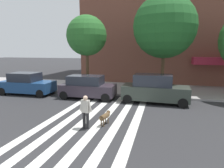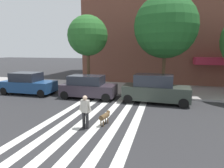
% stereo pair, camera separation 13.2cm
% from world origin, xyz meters
% --- Properties ---
extents(ground_plane, '(160.00, 160.00, 0.00)m').
position_xyz_m(ground_plane, '(0.00, 6.02, 0.00)').
color(ground_plane, '#2B2B2D').
extents(sidewalk_far, '(80.00, 6.00, 0.15)m').
position_xyz_m(sidewalk_far, '(0.00, 15.04, 0.07)').
color(sidewalk_far, '#9B9695').
rests_on(sidewalk_far, ground_plane).
extents(crosswalk_stripes, '(4.95, 11.44, 0.01)m').
position_xyz_m(crosswalk_stripes, '(0.96, 6.02, 0.00)').
color(crosswalk_stripes, silver).
rests_on(crosswalk_stripes, ground_plane).
extents(parked_car_near_curb, '(4.60, 2.08, 1.88)m').
position_xyz_m(parked_car_near_curb, '(-6.83, 10.72, 0.90)').
color(parked_car_near_curb, navy).
rests_on(parked_car_near_curb, ground_plane).
extents(parked_car_behind_first, '(4.34, 2.00, 1.82)m').
position_xyz_m(parked_car_behind_first, '(-1.23, 10.72, 0.90)').
color(parked_car_behind_first, '#332A35').
rests_on(parked_car_behind_first, ground_plane).
extents(parked_car_third_in_line, '(4.75, 2.03, 2.06)m').
position_xyz_m(parked_car_third_in_line, '(3.98, 10.73, 0.99)').
color(parked_car_third_in_line, '#323A33').
rests_on(parked_car_third_in_line, ground_plane).
extents(street_tree_nearest, '(3.51, 3.51, 6.64)m').
position_xyz_m(street_tree_nearest, '(-2.08, 12.92, 5.02)').
color(street_tree_nearest, '#4C3823').
rests_on(street_tree_nearest, sidewalk_far).
extents(street_tree_middle, '(5.04, 5.04, 8.00)m').
position_xyz_m(street_tree_middle, '(4.48, 13.23, 5.62)').
color(street_tree_middle, '#4C3823').
rests_on(street_tree_middle, sidewalk_far).
extents(pedestrian_dog_walker, '(0.71, 0.31, 1.64)m').
position_xyz_m(pedestrian_dog_walker, '(0.98, 5.03, 0.93)').
color(pedestrian_dog_walker, black).
rests_on(pedestrian_dog_walker, ground_plane).
extents(dog_on_leash, '(0.39, 1.07, 0.65)m').
position_xyz_m(dog_on_leash, '(1.74, 5.75, 0.44)').
color(dog_on_leash, brown).
rests_on(dog_on_leash, ground_plane).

